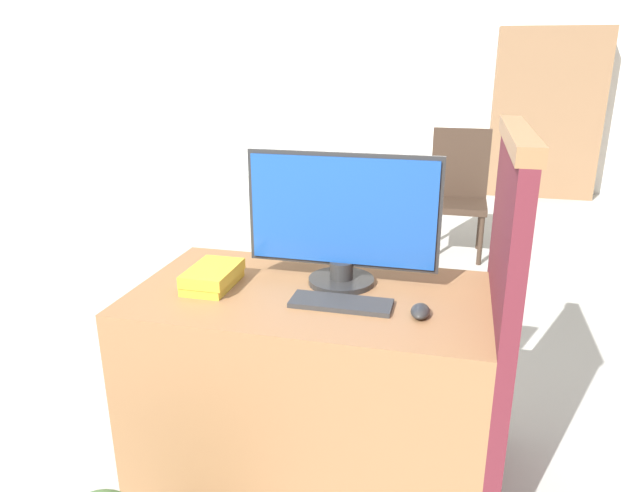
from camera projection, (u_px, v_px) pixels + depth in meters
The scene contains 9 objects.
wall_back at pixel (425, 63), 6.46m from camera, with size 12.00×0.06×2.80m.
desk at pixel (310, 386), 2.05m from camera, with size 1.19×0.67×0.74m.
carrel_divider at pixel (497, 328), 1.85m from camera, with size 0.07×0.74×1.30m.
monitor at pixel (342, 220), 1.93m from camera, with size 0.66×0.23×0.46m.
keyboard at pixel (341, 303), 1.83m from camera, with size 0.33×0.12×0.02m.
mouse at pixel (420, 311), 1.75m from camera, with size 0.06×0.10×0.03m.
book_stack at pixel (213, 277), 1.97m from camera, with size 0.15×0.24×0.07m.
far_chair at pixel (458, 188), 4.42m from camera, with size 0.44×0.44×0.96m.
bookshelf_far at pixel (546, 114), 6.11m from camera, with size 1.11×0.32×1.77m.
Camera 1 is at (0.46, -1.39, 1.50)m, focal length 32.00 mm.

